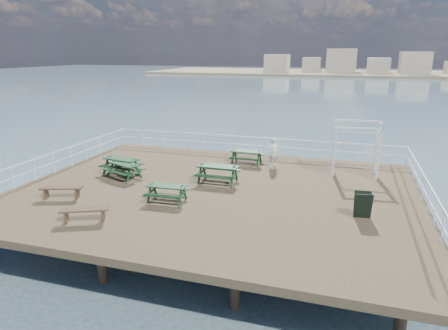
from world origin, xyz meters
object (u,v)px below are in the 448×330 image
picnic_table_b (218,170)px  picnic_table_c (247,154)px  picnic_table_e (167,190)px  picnic_table_d (124,167)px  person (274,153)px  trellis_arbor (356,151)px  flat_bench_near (61,190)px  picnic_table_a (121,162)px  flat_bench_far (84,212)px

picnic_table_b → picnic_table_c: 3.67m
picnic_table_b → picnic_table_c: (0.50, 3.64, -0.07)m
picnic_table_e → picnic_table_d: bearing=142.5°
picnic_table_e → person: (3.36, 6.41, 0.30)m
trellis_arbor → picnic_table_c: bearing=172.0°
picnic_table_b → flat_bench_near: bearing=-145.2°
trellis_arbor → picnic_table_a: bearing=-168.2°
picnic_table_c → picnic_table_a: bearing=-146.9°
flat_bench_far → trellis_arbor: trellis_arbor is taller
picnic_table_e → trellis_arbor: (7.56, 6.26, 0.75)m
picnic_table_a → picnic_table_c: 6.83m
picnic_table_a → picnic_table_b: size_ratio=1.05×
picnic_table_a → flat_bench_near: picnic_table_a is taller
picnic_table_b → trellis_arbor: (6.28, 3.24, 0.65)m
trellis_arbor → picnic_table_d: bearing=-164.7°
picnic_table_c → picnic_table_e: size_ratio=1.02×
picnic_table_e → picnic_table_c: bearing=72.0°
person → trellis_arbor: bearing=-44.7°
picnic_table_a → person: 8.10m
picnic_table_c → picnic_table_d: 6.76m
picnic_table_e → trellis_arbor: bearing=36.7°
picnic_table_e → flat_bench_near: picnic_table_e is taller
picnic_table_b → picnic_table_e: (-1.28, -3.02, -0.10)m
flat_bench_far → picnic_table_a: bearing=83.5°
trellis_arbor → picnic_table_b: bearing=-156.8°
picnic_table_c → picnic_table_d: bearing=-140.2°
picnic_table_c → person: bearing=-8.5°
trellis_arbor → flat_bench_far: bearing=-140.6°
flat_bench_near → person: 10.83m
picnic_table_e → flat_bench_far: size_ratio=0.97×
flat_bench_near → picnic_table_c: bearing=31.8°
picnic_table_a → picnic_table_c: size_ratio=1.18×
picnic_table_c → flat_bench_far: (-3.82, -9.49, -0.16)m
picnic_table_a → picnic_table_d: bearing=-40.0°
picnic_table_e → flat_bench_near: bearing=-170.0°
flat_bench_far → trellis_arbor: bearing=18.5°
picnic_table_b → picnic_table_d: picnic_table_b is taller
trellis_arbor → flat_bench_near: bearing=-152.9°
picnic_table_c → flat_bench_far: picnic_table_c is taller
picnic_table_b → picnic_table_c: picnic_table_b is taller
picnic_table_d → person: bearing=51.2°
picnic_table_b → picnic_table_c: bearing=81.8°
picnic_table_b → flat_bench_far: size_ratio=1.11×
picnic_table_e → flat_bench_near: (-4.50, -1.04, -0.13)m
picnic_table_e → picnic_table_a: bearing=140.2°
picnic_table_b → flat_bench_far: picnic_table_b is taller
picnic_table_a → flat_bench_far: size_ratio=1.17×
flat_bench_near → person: bearing=24.5°
picnic_table_a → flat_bench_near: 4.05m
picnic_table_c → picnic_table_d: size_ratio=0.83×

